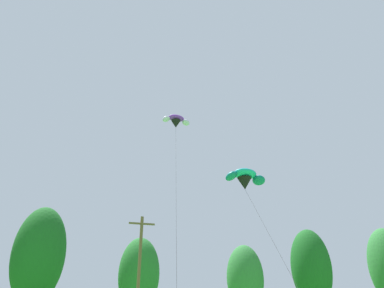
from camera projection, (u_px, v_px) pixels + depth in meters
treeline_tree_d at (39, 255)px, 35.83m from camera, size 5.10×5.10×12.22m
treeline_tree_e at (139, 274)px, 39.56m from camera, size 4.49×4.49×9.98m
treeline_tree_f at (245, 278)px, 43.96m from camera, size 4.49×4.49×9.98m
treeline_tree_g at (311, 267)px, 47.67m from camera, size 5.21×5.21×12.64m
utility_pole at (139, 273)px, 28.85m from camera, size 2.20×0.26×9.63m
parafoil_kite_high_purple at (176, 121)px, 37.45m from camera, size 5.56×18.11×19.79m
parafoil_kite_mid_teal at (245, 178)px, 28.54m from camera, size 5.10×12.99×11.03m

